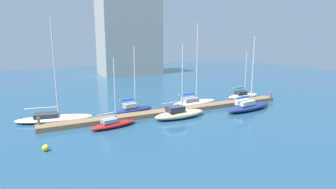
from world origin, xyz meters
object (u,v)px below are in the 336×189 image
object	(u,v)px
mooring_buoy_yellow	(46,148)
sailboat_4	(194,101)
sailboat_0	(54,117)
sailboat_5	(248,106)
sailboat_3	(179,113)
harbor_building_distant	(129,33)
sailboat_1	(113,123)
sailboat_6	(243,95)
sailboat_2	(133,109)

from	to	relation	value
mooring_buoy_yellow	sailboat_4	bearing A→B (deg)	22.45
sailboat_0	sailboat_5	distance (m)	24.16
sailboat_5	mooring_buoy_yellow	xyz separation A→B (m)	(-24.81, -2.59, -0.30)
sailboat_3	sailboat_5	bearing A→B (deg)	-7.92
sailboat_0	harbor_building_distant	size ratio (longest dim) A/B	0.58
sailboat_1	sailboat_6	xyz separation A→B (m)	(22.00, 4.77, 0.08)
sailboat_3	mooring_buoy_yellow	world-z (taller)	sailboat_3
sailboat_3	sailboat_0	bearing A→B (deg)	155.50
sailboat_2	mooring_buoy_yellow	xyz separation A→B (m)	(-10.77, -7.91, -0.33)
sailboat_6	sailboat_5	bearing A→B (deg)	-127.33
sailboat_5	sailboat_6	size ratio (longest dim) A/B	1.32
sailboat_2	harbor_building_distant	xyz separation A→B (m)	(12.24, 36.17, 9.49)
sailboat_3	sailboat_6	xyz separation A→B (m)	(14.02, 4.89, -0.06)
sailboat_1	sailboat_3	world-z (taller)	sailboat_3
sailboat_2	sailboat_5	world-z (taller)	sailboat_5
mooring_buoy_yellow	sailboat_0	bearing A→B (deg)	80.47
sailboat_2	mooring_buoy_yellow	size ratio (longest dim) A/B	14.56
sailboat_2	sailboat_3	distance (m)	6.08
sailboat_0	sailboat_1	xyz separation A→B (m)	(5.48, -5.27, -0.02)
mooring_buoy_yellow	sailboat_5	bearing A→B (deg)	5.96
sailboat_2	sailboat_3	xyz separation A→B (m)	(4.18, -4.42, -0.01)
sailboat_4	mooring_buoy_yellow	distance (m)	21.52
sailboat_2	sailboat_3	bearing A→B (deg)	-54.33
sailboat_1	sailboat_3	bearing A→B (deg)	-12.05
sailboat_4	mooring_buoy_yellow	world-z (taller)	sailboat_4
sailboat_1	sailboat_5	bearing A→B (deg)	-14.49
sailboat_0	sailboat_6	distance (m)	27.48
sailboat_1	harbor_building_distant	world-z (taller)	harbor_building_distant
sailboat_0	sailboat_6	world-z (taller)	sailboat_0
sailboat_4	harbor_building_distant	xyz separation A→B (m)	(3.12, 35.87, 9.55)
mooring_buoy_yellow	sailboat_2	bearing A→B (deg)	36.32
sailboat_5	sailboat_2	bearing A→B (deg)	150.57
sailboat_5	sailboat_3	bearing A→B (deg)	166.08
sailboat_0	sailboat_5	world-z (taller)	sailboat_0
sailboat_2	sailboat_4	xyz separation A→B (m)	(9.12, 0.30, -0.07)
sailboat_0	harbor_building_distant	world-z (taller)	harbor_building_distant
sailboat_0	sailboat_3	bearing A→B (deg)	-10.97
sailboat_2	sailboat_4	distance (m)	9.13
sailboat_3	harbor_building_distant	world-z (taller)	harbor_building_distant
sailboat_0	sailboat_4	xyz separation A→B (m)	(18.40, -0.67, 0.07)
sailboat_0	sailboat_6	xyz separation A→B (m)	(27.48, -0.50, 0.06)
sailboat_6	harbor_building_distant	distance (m)	37.44
sailboat_3	sailboat_6	distance (m)	14.85
sailboat_4	sailboat_0	bearing A→B (deg)	174.70
sailboat_3	harbor_building_distant	size ratio (longest dim) A/B	0.43
sailboat_1	sailboat_3	xyz separation A→B (m)	(7.98, -0.12, 0.14)
sailboat_2	sailboat_6	xyz separation A→B (m)	(18.21, 0.47, -0.08)
sailboat_3	sailboat_6	bearing A→B (deg)	16.54
sailboat_1	sailboat_6	bearing A→B (deg)	1.03
sailboat_3	sailboat_4	world-z (taller)	sailboat_4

